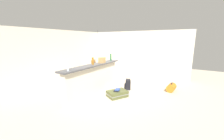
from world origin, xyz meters
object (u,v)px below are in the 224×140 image
grocery_bag (102,60)px  book_stack (117,90)px  dining_table (98,66)px  suitcase_flat_olive (117,94)px  bottle_clear (68,68)px  duffel_bag_orange (171,88)px  bottle_green (111,57)px  backpack_black (128,85)px  bottle_amber (93,61)px  dining_chair_near_partition (105,69)px  dining_chair_far_side (92,67)px  pendant_lamp (98,41)px

grocery_bag → book_stack: size_ratio=0.93×
dining_table → suitcase_flat_olive: size_ratio=1.24×
bottle_clear → duffel_bag_orange: (3.08, -2.38, -1.09)m
bottle_clear → bottle_green: bottle_green is taller
suitcase_flat_olive → backpack_black: (0.90, 0.01, 0.09)m
book_stack → bottle_amber: bearing=104.6°
dining_chair_near_partition → suitcase_flat_olive: bearing=-135.6°
bottle_green → suitcase_flat_olive: bottle_green is taller
bottle_green → duffel_bag_orange: (0.61, -2.47, -1.13)m
book_stack → dining_chair_near_partition: bearing=44.1°
grocery_bag → backpack_black: size_ratio=0.62×
bottle_clear → backpack_black: 2.71m
backpack_black → book_stack: backpack_black is taller
grocery_bag → suitcase_flat_olive: bearing=-106.4°
dining_chair_far_side → bottle_green: bearing=-116.0°
dining_table → pendant_lamp: bearing=37.2°
duffel_bag_orange → backpack_black: bearing=114.2°
suitcase_flat_olive → duffel_bag_orange: 2.25m
backpack_black → suitcase_flat_olive: bearing=-179.1°
suitcase_flat_olive → bottle_green: bearing=42.0°
bottle_amber → dining_chair_far_side: size_ratio=0.28×
bottle_clear → bottle_green: (2.47, 0.09, 0.04)m
bottle_amber → backpack_black: 1.79m
bottle_clear → book_stack: bottle_clear is taller
backpack_black → book_stack: bearing=-179.3°
dining_chair_far_side → suitcase_flat_olive: bearing=-124.9°
dining_chair_near_partition → suitcase_flat_olive: (-1.75, -1.71, -0.41)m
dining_chair_near_partition → duffel_bag_orange: dining_chair_near_partition is taller
suitcase_flat_olive → backpack_black: 0.91m
duffel_bag_orange → book_stack: (-1.63, 1.57, 0.10)m
suitcase_flat_olive → book_stack: book_stack is taller
pendant_lamp → duffel_bag_orange: 4.25m
suitcase_flat_olive → dining_table: bearing=50.6°
dining_table → backpack_black: (-0.90, -2.18, -0.44)m
dining_table → duffel_bag_orange: size_ratio=2.21×
bottle_green → duffel_bag_orange: bottle_green is taller
dining_table → duffel_bag_orange: (-0.19, -3.76, -0.50)m
dining_chair_near_partition → book_stack: dining_chair_near_partition is taller
bottle_clear → bottle_amber: 1.22m
book_stack → pendant_lamp: bearing=49.8°
bottle_amber → backpack_black: bearing=-37.1°
dining_table → pendant_lamp: (0.08, 0.06, 1.33)m
pendant_lamp → book_stack: pendant_lamp is taller
dining_chair_near_partition → dining_chair_far_side: (0.14, 0.99, 0.00)m
book_stack → suitcase_flat_olive: bearing=-6.6°
bottle_amber → grocery_bag: size_ratio=1.00×
pendant_lamp → book_stack: (-1.91, -2.25, -1.72)m
bottle_green → bottle_clear: bearing=-177.8°
pendant_lamp → backpack_black: bearing=-113.7°
dining_chair_near_partition → book_stack: size_ratio=3.33×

